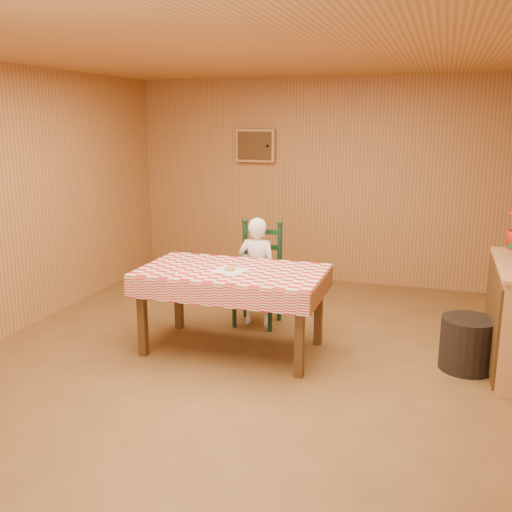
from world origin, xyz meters
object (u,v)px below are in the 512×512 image
at_px(dining_table, 232,278).
at_px(storage_bin, 467,344).
at_px(ladder_chair, 259,276).
at_px(seated_child, 257,272).

distance_m(dining_table, storage_bin, 2.10).
relative_size(dining_table, storage_bin, 3.66).
height_order(ladder_chair, storage_bin, ladder_chair).
height_order(dining_table, storage_bin, dining_table).
height_order(dining_table, ladder_chair, ladder_chair).
bearing_deg(dining_table, seated_child, 90.00).
distance_m(ladder_chair, storage_bin, 2.13).
distance_m(ladder_chair, seated_child, 0.08).
xyz_separation_m(dining_table, ladder_chair, (0.00, 0.79, -0.18)).
xyz_separation_m(dining_table, storage_bin, (2.04, 0.22, -0.46)).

